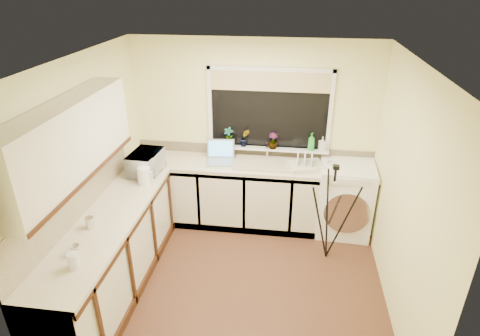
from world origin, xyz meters
name	(u,v)px	position (x,y,z in m)	size (l,w,h in m)	color
floor	(238,280)	(0.00, 0.00, 0.00)	(3.20, 3.20, 0.00)	#563122
ceiling	(237,61)	(0.00, 0.00, 2.45)	(3.20, 3.20, 0.00)	white
wall_back	(254,132)	(0.00, 1.50, 1.23)	(3.20, 3.20, 0.00)	#F7F1A4
wall_front	(206,292)	(0.00, -1.50, 1.23)	(3.20, 3.20, 0.00)	#F7F1A4
wall_left	(87,176)	(-1.60, 0.00, 1.23)	(3.00, 3.00, 0.00)	#F7F1A4
wall_right	(404,196)	(1.60, 0.00, 1.23)	(3.00, 3.00, 0.00)	#F7F1A4
base_cabinet_back	(227,194)	(-0.33, 1.20, 0.43)	(2.55, 0.60, 0.86)	silver
base_cabinet_left	(113,257)	(-1.30, -0.30, 0.43)	(0.54, 2.40, 0.86)	silver
worktop_back	(251,165)	(0.00, 1.20, 0.88)	(3.20, 0.60, 0.04)	beige
worktop_left	(107,221)	(-1.30, -0.30, 0.88)	(0.60, 2.40, 0.04)	beige
upper_cabinet	(69,142)	(-1.44, -0.45, 1.80)	(0.28, 1.90, 0.70)	silver
splashback_left	(75,198)	(-1.59, -0.30, 1.12)	(0.02, 2.40, 0.45)	beige
splashback_back	(253,150)	(0.00, 1.49, 0.97)	(3.20, 0.02, 0.14)	beige
window_glass	(269,110)	(0.20, 1.49, 1.55)	(1.50, 0.02, 1.00)	black
window_blind	(270,81)	(0.20, 1.46, 1.92)	(1.50, 0.02, 0.25)	tan
windowsill	(268,148)	(0.20, 1.43, 1.04)	(1.60, 0.14, 0.03)	white
sink	(266,164)	(0.20, 1.20, 0.91)	(0.82, 0.46, 0.03)	tan
faucet	(267,151)	(0.20, 1.38, 1.02)	(0.03, 0.03, 0.24)	silver
washing_machine	(344,198)	(1.24, 1.20, 0.48)	(0.68, 0.65, 0.96)	white
laptop	(221,156)	(-0.41, 1.24, 0.97)	(0.39, 0.35, 0.27)	#98979F
kettle	(144,176)	(-1.18, 0.49, 1.00)	(0.15, 0.15, 0.20)	white
dish_rack	(306,166)	(0.71, 1.15, 0.93)	(0.44, 0.33, 0.07)	beige
tripod	(331,213)	(1.01, 0.58, 0.62)	(0.62, 0.62, 1.24)	black
glass_jug	(73,261)	(-1.25, -1.03, 0.97)	(0.10, 0.10, 0.14)	silver
steel_jar	(90,222)	(-1.39, -0.45, 0.96)	(0.08, 0.08, 0.11)	silver
microwave	(146,163)	(-1.25, 0.77, 1.04)	(0.49, 0.33, 0.27)	white
plant_a	(229,136)	(-0.33, 1.43, 1.18)	(0.13, 0.09, 0.25)	#999999
plant_b	(244,138)	(-0.11, 1.43, 1.17)	(0.13, 0.11, 0.24)	#999999
plant_c	(273,141)	(0.27, 1.40, 1.16)	(0.12, 0.12, 0.21)	#999999
soap_bottle_green	(311,142)	(0.77, 1.41, 1.17)	(0.09, 0.09, 0.24)	green
soap_bottle_clear	(322,144)	(0.91, 1.42, 1.14)	(0.08, 0.09, 0.19)	#999999
cup_back	(331,165)	(1.03, 1.19, 0.95)	(0.12, 0.12, 0.09)	beige
cup_left	(75,249)	(-1.33, -0.85, 0.94)	(0.09, 0.09, 0.09)	beige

